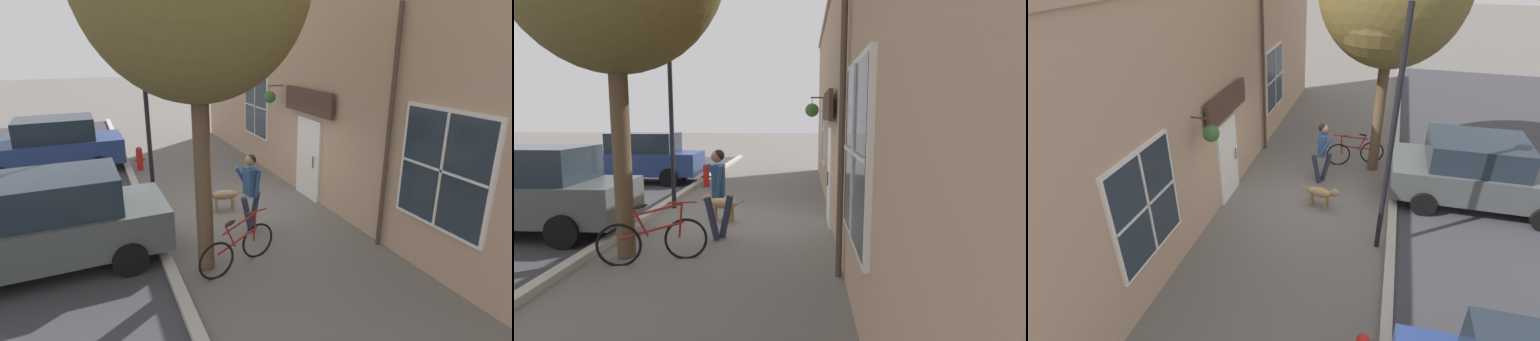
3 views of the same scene
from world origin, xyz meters
TOP-DOWN VIEW (x-y plane):
  - ground_plane at (0.00, 0.00)m, footprint 90.00×90.00m
  - storefront_facade at (-2.34, -0.00)m, footprint 0.95×18.00m
  - pedestrian_walking at (0.01, 1.03)m, footprint 0.56×0.55m
  - dog_on_leash at (0.26, -0.21)m, footprint 1.06×0.38m
  - leaning_bicycle at (0.81, 2.34)m, footprint 1.65×0.60m
  - parked_car_nearest_curb at (4.15, -5.19)m, footprint 4.34×2.02m
  - parked_car_mid_block at (3.94, 1.01)m, footprint 4.34×2.02m
  - street_lamp at (1.71, -1.39)m, footprint 0.32×0.32m
  - fire_hydrant at (1.63, -4.45)m, footprint 0.34×0.20m

SIDE VIEW (x-z plane):
  - ground_plane at x=0.00m, z-range 0.00..0.00m
  - leaning_bicycle at x=0.81m, z-range -0.12..0.88m
  - fire_hydrant at x=1.63m, z-range 0.01..0.78m
  - dog_on_leash at x=0.26m, z-range 0.10..0.73m
  - parked_car_nearest_curb at x=4.15m, z-range 0.00..1.75m
  - parked_car_mid_block at x=3.94m, z-range 0.00..1.75m
  - pedestrian_walking at x=0.01m, z-range 0.18..1.90m
  - storefront_facade at x=-2.34m, z-range -0.01..5.29m
  - street_lamp at x=1.71m, z-range 0.77..6.10m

